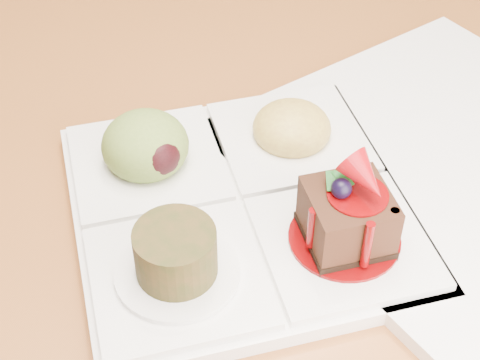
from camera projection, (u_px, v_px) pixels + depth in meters
dining_table at (246, 52)px, 0.81m from camera, size 1.00×1.80×0.75m
sampler_plate at (237, 194)px, 0.52m from camera, size 0.31×0.31×0.09m
second_plate at (450, 160)px, 0.57m from camera, size 0.30×0.30×0.01m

